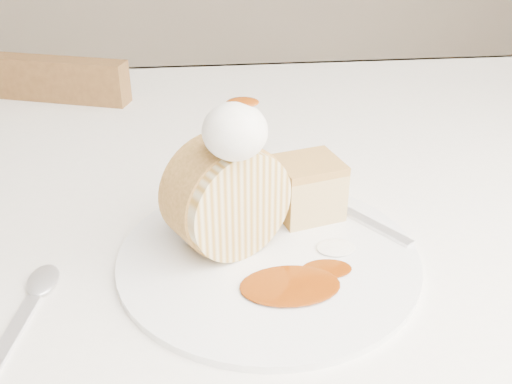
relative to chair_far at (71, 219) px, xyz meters
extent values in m
cube|color=silver|center=(0.27, -0.41, 0.27)|extent=(1.40, 0.90, 0.04)
cube|color=silver|center=(0.27, 0.03, 0.15)|extent=(1.40, 0.01, 0.28)
cylinder|color=brown|center=(0.89, -0.04, -0.11)|extent=(0.06, 0.06, 0.71)
cube|color=brown|center=(0.02, 0.07, -0.07)|extent=(0.48, 0.48, 0.04)
cube|color=brown|center=(-0.03, -0.09, 0.15)|extent=(0.38, 0.15, 0.40)
cylinder|color=brown|center=(0.23, 0.18, -0.28)|extent=(0.03, 0.03, 0.37)
cylinder|color=brown|center=(-0.08, 0.28, -0.28)|extent=(0.03, 0.03, 0.37)
cylinder|color=brown|center=(0.13, -0.13, -0.28)|extent=(0.03, 0.03, 0.37)
cylinder|color=brown|center=(-0.18, -0.03, -0.28)|extent=(0.03, 0.03, 0.37)
cylinder|color=white|center=(0.31, -0.55, 0.29)|extent=(0.33, 0.33, 0.01)
cylinder|color=#CDBE8E|center=(0.28, -0.54, 0.34)|extent=(0.11, 0.10, 0.10)
cube|color=#BF8B48|center=(0.36, -0.49, 0.32)|extent=(0.07, 0.07, 0.05)
ellipsoid|color=white|center=(0.28, -0.56, 0.41)|extent=(0.05, 0.05, 0.05)
ellipsoid|color=#6E2904|center=(0.29, -0.55, 0.44)|extent=(0.03, 0.02, 0.01)
cube|color=silver|center=(0.41, -0.51, 0.29)|extent=(0.11, 0.14, 0.00)
cube|color=silver|center=(0.11, -0.65, 0.29)|extent=(0.05, 0.16, 0.00)
camera|label=1|loc=(0.26, -0.97, 0.59)|focal=40.00mm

